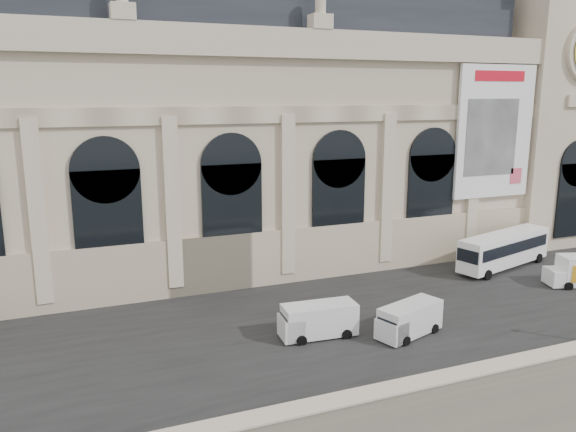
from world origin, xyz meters
The scene contains 8 objects.
quay centered at (0.00, 35.00, 3.00)m, with size 160.00×70.00×6.00m, color gray.
street centered at (0.00, 14.00, 6.03)m, with size 160.00×24.00×0.06m, color #2D2D2D.
parapet centered at (0.00, 0.60, 6.62)m, with size 160.00×1.40×1.21m.
museum centered at (-5.98, 30.86, 19.72)m, with size 69.00×18.70×29.10m.
clock_pavilion centered at (34.00, 27.93, 23.42)m, with size 13.00×14.72×36.70m.
bus_right centered at (22.23, 18.15, 7.96)m, with size 12.05×5.55×3.49m.
van_b centered at (4.58, 8.13, 7.18)m, with size 5.54×3.47×2.31m.
van_c centered at (-1.49, 10.38, 7.23)m, with size 5.52×2.54×2.40m.
Camera 1 is at (-16.77, -22.94, 22.64)m, focal length 35.00 mm.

